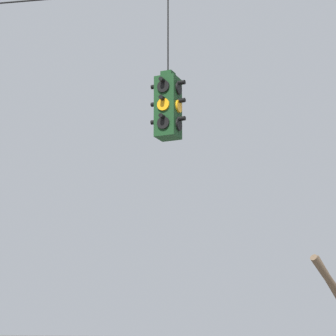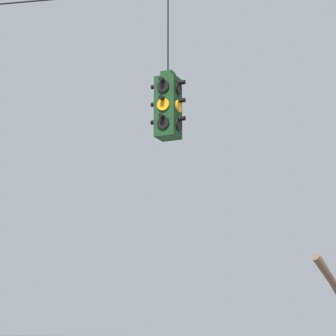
# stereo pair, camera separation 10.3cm
# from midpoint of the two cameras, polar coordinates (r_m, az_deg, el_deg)

# --- Properties ---
(traffic_light_over_intersection) EXTENTS (0.58, 0.58, 2.64)m
(traffic_light_over_intersection) POSITION_cam_midpoint_polar(r_m,az_deg,el_deg) (10.35, -0.29, 5.40)
(traffic_light_over_intersection) COLOR #143819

